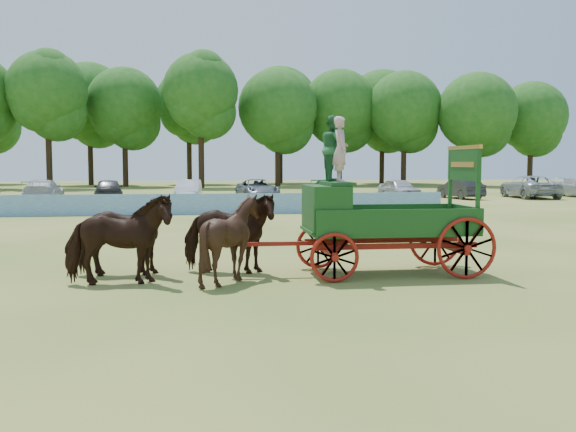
# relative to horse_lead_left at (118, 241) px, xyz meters

# --- Properties ---
(ground) EXTENTS (160.00, 160.00, 0.00)m
(ground) POSITION_rel_horse_lead_left_xyz_m (2.46, 0.64, -0.95)
(ground) COLOR #AA9B4C
(ground) RESTS_ON ground
(horse_lead_left) EXTENTS (2.28, 1.10, 1.90)m
(horse_lead_left) POSITION_rel_horse_lead_left_xyz_m (0.00, 0.00, 0.00)
(horse_lead_left) COLOR black
(horse_lead_left) RESTS_ON ground
(horse_lead_right) EXTENTS (2.26, 1.04, 1.90)m
(horse_lead_right) POSITION_rel_horse_lead_left_xyz_m (0.00, 1.10, 0.00)
(horse_lead_right) COLOR black
(horse_lead_right) RESTS_ON ground
(horse_wheel_left) EXTENTS (1.99, 1.84, 1.90)m
(horse_wheel_left) POSITION_rel_horse_lead_left_xyz_m (2.40, 0.00, 0.00)
(horse_wheel_left) COLOR black
(horse_wheel_left) RESTS_ON ground
(horse_wheel_right) EXTENTS (2.42, 1.51, 1.90)m
(horse_wheel_right) POSITION_rel_horse_lead_left_xyz_m (2.40, 1.10, 0.00)
(horse_wheel_right) COLOR black
(horse_wheel_right) RESTS_ON ground
(farm_dray) EXTENTS (6.00, 2.00, 3.69)m
(farm_dray) POSITION_rel_horse_lead_left_xyz_m (5.37, 0.58, 0.66)
(farm_dray) COLOR #9B1E0F
(farm_dray) RESTS_ON ground
(sponsor_banner) EXTENTS (26.00, 0.08, 1.05)m
(sponsor_banner) POSITION_rel_horse_lead_left_xyz_m (1.46, 18.64, -0.42)
(sponsor_banner) COLOR #1C589C
(sponsor_banner) RESTS_ON ground
(parked_cars) EXTENTS (56.47, 7.12, 1.65)m
(parked_cars) POSITION_rel_horse_lead_left_xyz_m (5.48, 30.67, -0.20)
(parked_cars) COLOR silver
(parked_cars) RESTS_ON ground
(treeline) EXTENTS (89.97, 23.88, 14.83)m
(treeline) POSITION_rel_horse_lead_left_xyz_m (-0.28, 60.03, 8.11)
(treeline) COLOR #382314
(treeline) RESTS_ON ground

